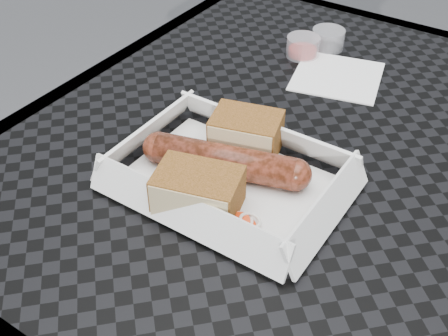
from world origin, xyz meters
name	(u,v)px	position (x,y,z in m)	size (l,w,h in m)	color
patio_table	(337,203)	(0.00, 0.00, 0.67)	(0.80, 0.80, 0.74)	black
food_tray	(229,183)	(-0.09, -0.12, 0.75)	(0.22, 0.15, 0.00)	white
bratwurst	(225,161)	(-0.10, -0.11, 0.77)	(0.19, 0.08, 0.04)	maroon
bread_near	(246,134)	(-0.10, -0.06, 0.77)	(0.08, 0.06, 0.05)	brown
bread_far	(198,191)	(-0.09, -0.17, 0.77)	(0.09, 0.06, 0.04)	brown
veg_garnish	(241,224)	(-0.04, -0.17, 0.75)	(0.03, 0.03, 0.00)	red
napkin	(337,76)	(-0.09, 0.16, 0.75)	(0.12, 0.12, 0.00)	white
condiment_cup_sauce	(303,47)	(-0.16, 0.19, 0.76)	(0.05, 0.05, 0.03)	#98110B
condiment_cup_empty	(328,39)	(-0.14, 0.24, 0.76)	(0.05, 0.05, 0.03)	silver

